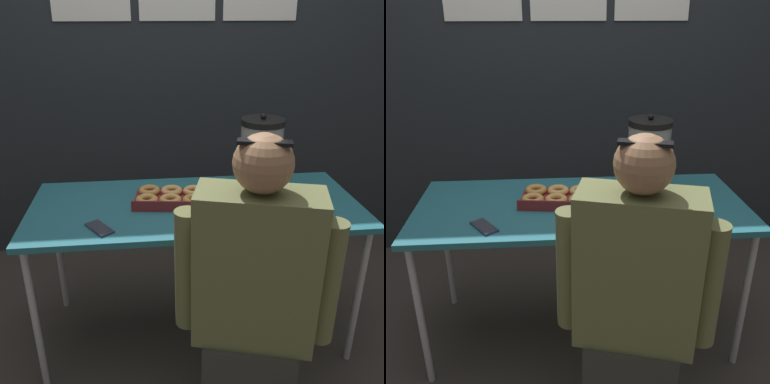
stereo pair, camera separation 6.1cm
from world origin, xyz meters
TOP-DOWN VIEW (x-y plane):
  - ground_plane at (0.00, 0.00)m, footprint 12.00×12.00m
  - back_wall at (0.00, 1.01)m, footprint 6.00×0.11m
  - folding_table at (0.00, 0.00)m, footprint 1.56×0.67m
  - donut_box at (-0.06, 0.03)m, footprint 0.49×0.30m
  - coffee_urn at (0.34, 0.13)m, footprint 0.21×0.24m
  - cell_phone at (-0.43, -0.21)m, footprint 0.13×0.15m
  - person_seated at (0.16, -0.55)m, footprint 0.58×0.33m

SIDE VIEW (x-z plane):
  - ground_plane at x=0.00m, z-range 0.00..0.00m
  - person_seated at x=0.16m, z-range -0.04..1.22m
  - folding_table at x=0.00m, z-range 0.33..1.09m
  - cell_phone at x=-0.43m, z-range 0.76..0.77m
  - donut_box at x=-0.06m, z-range 0.76..0.81m
  - coffee_urn at x=0.34m, z-range 0.75..1.14m
  - back_wall at x=0.00m, z-range 0.00..2.83m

